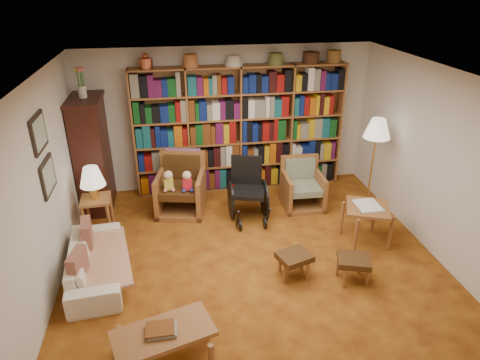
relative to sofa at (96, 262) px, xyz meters
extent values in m
plane|color=#A16218|center=(2.05, -0.05, -0.23)|extent=(5.00, 5.00, 0.00)
plane|color=silver|center=(2.05, -0.05, 2.27)|extent=(5.00, 5.00, 0.00)
plane|color=silver|center=(2.05, 2.45, 1.02)|extent=(5.00, 0.00, 5.00)
plane|color=silver|center=(2.05, -2.55, 1.02)|extent=(5.00, 0.00, 5.00)
plane|color=silver|center=(-0.45, -0.05, 1.02)|extent=(0.00, 5.00, 5.00)
plane|color=silver|center=(4.55, -0.05, 1.02)|extent=(0.00, 5.00, 5.00)
cube|color=brown|center=(2.25, 2.29, 0.87)|extent=(3.60, 0.30, 2.20)
cube|color=#39150F|center=(-0.21, 1.95, 0.67)|extent=(0.45, 0.90, 1.80)
cube|color=#39150F|center=(-0.21, 1.95, 1.60)|extent=(0.50, 0.95, 0.06)
cylinder|color=silver|center=(-0.21, 1.95, 1.72)|extent=(0.12, 0.12, 0.18)
cube|color=black|center=(-0.43, 0.25, 1.67)|extent=(0.03, 0.52, 0.42)
cube|color=gray|center=(-0.42, 0.25, 1.67)|extent=(0.01, 0.44, 0.34)
cube|color=black|center=(-0.43, 0.25, 1.12)|extent=(0.03, 0.52, 0.42)
cube|color=gray|center=(-0.42, 0.25, 1.12)|extent=(0.01, 0.44, 0.34)
imported|color=beige|center=(0.00, 0.00, 0.00)|extent=(1.62, 0.74, 0.46)
cube|color=beige|center=(0.05, 0.00, 0.07)|extent=(0.93, 1.44, 0.04)
cube|color=maroon|center=(-0.13, 0.35, 0.22)|extent=(0.16, 0.38, 0.37)
cube|color=maroon|center=(-0.13, -0.35, 0.22)|extent=(0.19, 0.39, 0.37)
cube|color=brown|center=(-0.10, 1.09, 0.33)|extent=(0.45, 0.45, 0.04)
cylinder|color=brown|center=(-0.27, 0.92, 0.04)|extent=(0.05, 0.05, 0.54)
cylinder|color=brown|center=(0.07, 0.92, 0.04)|extent=(0.05, 0.05, 0.54)
cylinder|color=brown|center=(-0.27, 1.27, 0.04)|extent=(0.05, 0.05, 0.54)
cylinder|color=brown|center=(0.07, 1.27, 0.04)|extent=(0.05, 0.05, 0.54)
cylinder|color=gold|center=(-0.10, 1.09, 0.45)|extent=(0.12, 0.12, 0.20)
cone|color=#F0E0C5|center=(-0.10, 1.09, 0.70)|extent=(0.36, 0.36, 0.28)
cube|color=brown|center=(1.15, 1.54, -0.19)|extent=(0.89, 0.91, 0.08)
cube|color=brown|center=(0.82, 1.54, 0.10)|extent=(0.23, 0.77, 0.66)
cube|color=brown|center=(1.49, 1.54, 0.10)|extent=(0.23, 0.77, 0.66)
cube|color=brown|center=(1.15, 1.89, 0.24)|extent=(0.75, 0.24, 0.93)
cube|color=#432912|center=(1.15, 1.51, 0.18)|extent=(0.70, 0.76, 0.12)
cube|color=#432912|center=(1.15, 1.82, 0.45)|extent=(0.59, 0.22, 0.39)
cube|color=#D1377C|center=(1.15, 1.92, 0.51)|extent=(0.58, 0.18, 0.41)
cube|color=brown|center=(3.16, 1.37, -0.19)|extent=(0.66, 0.69, 0.07)
cube|color=brown|center=(2.87, 1.37, 0.06)|extent=(0.08, 0.67, 0.57)
cube|color=brown|center=(3.45, 1.37, 0.06)|extent=(0.08, 0.67, 0.57)
cube|color=brown|center=(3.16, 1.67, 0.17)|extent=(0.65, 0.09, 0.81)
cube|color=gray|center=(3.16, 1.35, 0.13)|extent=(0.52, 0.58, 0.11)
cube|color=gray|center=(3.16, 1.61, 0.36)|extent=(0.50, 0.10, 0.34)
cube|color=black|center=(2.19, 1.10, 0.25)|extent=(0.60, 0.60, 0.06)
cube|color=black|center=(2.19, 1.34, 0.52)|extent=(0.48, 0.19, 0.48)
cylinder|color=black|center=(1.93, 1.21, 0.07)|extent=(0.03, 0.60, 0.60)
cylinder|color=black|center=(2.46, 1.21, 0.07)|extent=(0.03, 0.60, 0.60)
cylinder|color=black|center=(2.00, 0.80, -0.14)|extent=(0.03, 0.17, 0.17)
cylinder|color=black|center=(2.39, 0.80, -0.14)|extent=(0.03, 0.17, 0.17)
cylinder|color=gold|center=(4.19, 1.10, -0.22)|extent=(0.26, 0.26, 0.03)
cylinder|color=gold|center=(4.19, 1.10, 0.43)|extent=(0.03, 0.03, 1.32)
cone|color=#F0E0C5|center=(4.19, 1.10, 1.18)|extent=(0.41, 0.41, 0.30)
cube|color=brown|center=(3.73, 0.18, 0.34)|extent=(0.76, 0.76, 0.04)
cylinder|color=brown|center=(3.47, -0.08, 0.04)|extent=(0.05, 0.05, 0.55)
cylinder|color=brown|center=(3.98, -0.08, 0.04)|extent=(0.05, 0.05, 0.55)
cylinder|color=brown|center=(3.47, 0.43, 0.04)|extent=(0.05, 0.05, 0.55)
cylinder|color=brown|center=(3.98, 0.43, 0.04)|extent=(0.05, 0.05, 0.55)
cube|color=silver|center=(3.73, 0.18, 0.37)|extent=(0.42, 0.46, 0.03)
cube|color=#432912|center=(2.50, -0.42, 0.07)|extent=(0.49, 0.45, 0.08)
cylinder|color=brown|center=(2.34, -0.54, -0.10)|extent=(0.04, 0.04, 0.26)
cylinder|color=brown|center=(2.65, -0.54, -0.10)|extent=(0.04, 0.04, 0.26)
cylinder|color=brown|center=(2.34, -0.30, -0.10)|extent=(0.04, 0.04, 0.26)
cylinder|color=brown|center=(2.65, -0.30, -0.10)|extent=(0.04, 0.04, 0.26)
cube|color=#432912|center=(3.21, -0.62, 0.07)|extent=(0.49, 0.45, 0.08)
cylinder|color=brown|center=(3.06, -0.74, -0.10)|extent=(0.04, 0.04, 0.26)
cylinder|color=brown|center=(3.36, -0.74, -0.10)|extent=(0.04, 0.04, 0.26)
cylinder|color=brown|center=(3.06, -0.50, -0.10)|extent=(0.04, 0.04, 0.26)
cylinder|color=brown|center=(3.36, -0.50, -0.10)|extent=(0.04, 0.04, 0.26)
cube|color=brown|center=(0.85, -1.48, 0.11)|extent=(1.09, 0.76, 0.05)
cylinder|color=brown|center=(1.29, -1.68, -0.07)|extent=(0.06, 0.06, 0.31)
cylinder|color=brown|center=(0.40, -1.28, -0.07)|extent=(0.06, 0.06, 0.31)
cylinder|color=brown|center=(1.29, -1.28, -0.07)|extent=(0.06, 0.06, 0.31)
cube|color=brown|center=(0.85, -1.48, 0.16)|extent=(0.33, 0.29, 0.05)
camera|label=1|loc=(1.07, -4.70, 3.29)|focal=32.00mm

